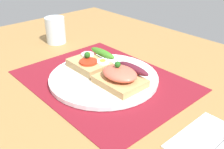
{
  "coord_description": "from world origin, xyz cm",
  "views": [
    {
      "loc": [
        42.87,
        -36.06,
        31.5
      ],
      "look_at": [
        3.0,
        0.0,
        2.9
      ],
      "focal_mm": 41.92,
      "sensor_mm": 36.0,
      "label": 1
    }
  ],
  "objects": [
    {
      "name": "plate",
      "position": [
        0.0,
        0.0,
        0.85
      ],
      "size": [
        26.5,
        26.5,
        1.1
      ],
      "primitive_type": "cylinder",
      "color": "white",
      "rests_on": "placemat"
    },
    {
      "name": "ground_plane",
      "position": [
        0.0,
        0.0,
        -1.6
      ],
      "size": [
        120.0,
        90.0,
        3.2
      ],
      "primitive_type": "cube",
      "color": "#9E7440"
    },
    {
      "name": "placemat",
      "position": [
        0.0,
        0.0,
        0.15
      ],
      "size": [
        40.52,
        31.19,
        0.3
      ],
      "primitive_type": "cube",
      "color": "maroon",
      "rests_on": "ground_plane"
    },
    {
      "name": "napkin",
      "position": [
        31.04,
        -0.69,
        0.3
      ],
      "size": [
        14.37,
        14.17,
        0.6
      ],
      "primitive_type": "cube",
      "color": "white",
      "rests_on": "ground_plane"
    },
    {
      "name": "drinking_glass",
      "position": [
        -30.39,
        5.3,
        4.25
      ],
      "size": [
        6.34,
        6.34,
        8.49
      ],
      "primitive_type": "cylinder",
      "color": "silver",
      "rests_on": "ground_plane"
    },
    {
      "name": "fork",
      "position": [
        31.03,
        -0.24,
        0.76
      ],
      "size": [
        1.62,
        12.72,
        0.32
      ],
      "color": "#B7B7BC",
      "rests_on": "napkin"
    },
    {
      "name": "sandwich_egg_tomato",
      "position": [
        -5.63,
        0.95,
        2.89
      ],
      "size": [
        10.19,
        9.12,
        4.2
      ],
      "color": "tan",
      "rests_on": "plate"
    },
    {
      "name": "sandwich_salmon",
      "position": [
        5.61,
        0.51,
        3.32
      ],
      "size": [
        10.75,
        9.9,
        5.45
      ],
      "color": "tan",
      "rests_on": "plate"
    }
  ]
}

